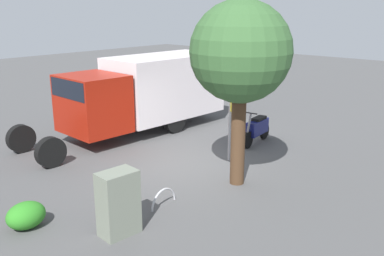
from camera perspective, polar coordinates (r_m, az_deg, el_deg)
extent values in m
plane|color=#4A4A4A|center=(12.57, -1.39, -5.01)|extent=(60.00, 60.00, 0.00)
cylinder|color=black|center=(17.08, -6.74, 2.12)|extent=(0.91, 0.30, 0.90)
cylinder|color=black|center=(15.69, -2.34, 0.98)|extent=(0.91, 0.30, 0.90)
cylinder|color=black|center=(14.60, -21.85, -1.32)|extent=(0.91, 0.30, 0.90)
cylinder|color=black|center=(12.95, -18.34, -3.10)|extent=(0.91, 0.30, 0.90)
cube|color=silver|center=(16.39, -3.67, 5.69)|extent=(4.54, 2.44, 2.28)
cube|color=#9A1A0B|center=(14.51, -13.09, 3.20)|extent=(1.91, 2.20, 1.90)
cube|color=black|center=(14.39, -13.24, 5.53)|extent=(1.92, 2.04, 0.60)
cylinder|color=black|center=(14.11, 7.46, -1.58)|extent=(0.57, 0.16, 0.56)
cylinder|color=black|center=(15.19, 9.65, -0.41)|extent=(0.57, 0.16, 0.56)
cube|color=navy|center=(14.62, 8.73, 0.13)|extent=(1.13, 0.44, 0.48)
cube|color=black|center=(14.63, 8.94, 1.23)|extent=(0.67, 0.35, 0.12)
cylinder|color=slate|center=(14.00, 7.64, 0.62)|extent=(0.29, 0.10, 0.69)
cylinder|color=black|center=(13.92, 7.69, 2.01)|extent=(0.10, 0.55, 0.04)
cylinder|color=#9E9EA3|center=(12.63, 5.08, 1.22)|extent=(0.08, 0.08, 2.60)
cylinder|color=red|center=(12.39, 5.28, 6.18)|extent=(0.71, 0.32, 0.76)
cube|color=yellow|center=(12.51, 5.21, 3.29)|extent=(0.33, 0.33, 0.44)
cylinder|color=#47301E|center=(10.99, 6.15, -1.16)|extent=(0.37, 0.37, 2.56)
sphere|color=#345C2F|center=(10.57, 6.50, 10.11)|extent=(2.52, 2.52, 2.52)
cube|color=slate|center=(8.83, -9.80, -9.88)|extent=(0.82, 0.57, 1.36)
torus|color=#B7B7BC|center=(10.19, -3.80, -10.26)|extent=(0.85, 0.11, 0.85)
ellipsoid|color=#2C7E22|center=(9.75, -21.29, -10.81)|extent=(0.83, 0.68, 0.56)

